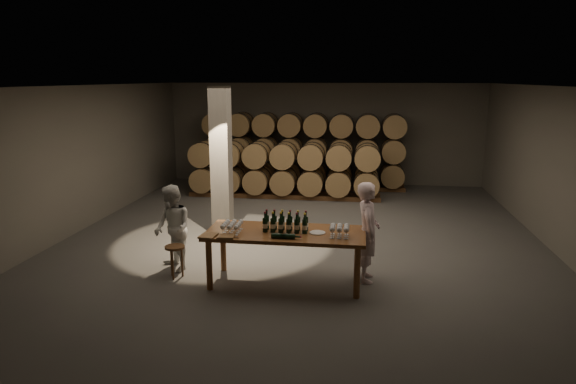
# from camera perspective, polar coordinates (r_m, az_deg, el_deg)

# --- Properties ---
(room) EXTENTS (12.00, 12.00, 12.00)m
(room) POSITION_cam_1_polar(r_m,az_deg,el_deg) (11.21, -7.42, 3.44)
(room) COLOR #53504D
(room) RESTS_ON ground
(tasting_table) EXTENTS (2.60, 1.10, 0.90)m
(tasting_table) POSITION_cam_1_polar(r_m,az_deg,el_deg) (8.45, -0.27, -5.09)
(tasting_table) COLOR brown
(tasting_table) RESTS_ON ground
(barrel_stack_back) EXTENTS (6.26, 0.95, 2.31)m
(barrel_stack_back) POSITION_cam_1_polar(r_m,az_deg,el_deg) (15.91, 1.71, 4.77)
(barrel_stack_back) COLOR brown
(barrel_stack_back) RESTS_ON ground
(barrel_stack_front) EXTENTS (5.48, 0.95, 1.57)m
(barrel_stack_front) POSITION_cam_1_polar(r_m,az_deg,el_deg) (14.64, -0.43, 2.62)
(barrel_stack_front) COLOR brown
(barrel_stack_front) RESTS_ON ground
(bottle_cluster) EXTENTS (0.74, 0.24, 0.34)m
(bottle_cluster) POSITION_cam_1_polar(r_m,az_deg,el_deg) (8.40, -0.29, -3.59)
(bottle_cluster) COLOR black
(bottle_cluster) RESTS_ON tasting_table
(lying_bottles) EXTENTS (0.47, 0.08, 0.08)m
(lying_bottles) POSITION_cam_1_polar(r_m,az_deg,el_deg) (8.04, -0.45, -4.93)
(lying_bottles) COLOR black
(lying_bottles) RESTS_ON tasting_table
(glass_cluster_left) EXTENTS (0.30, 0.41, 0.17)m
(glass_cluster_left) POSITION_cam_1_polar(r_m,az_deg,el_deg) (8.42, -6.26, -3.64)
(glass_cluster_left) COLOR silver
(glass_cluster_left) RESTS_ON tasting_table
(glass_cluster_right) EXTENTS (0.31, 0.31, 0.19)m
(glass_cluster_right) POSITION_cam_1_polar(r_m,az_deg,el_deg) (8.17, 5.74, -4.02)
(glass_cluster_right) COLOR silver
(glass_cluster_right) RESTS_ON tasting_table
(plate) EXTENTS (0.26, 0.26, 0.01)m
(plate) POSITION_cam_1_polar(r_m,az_deg,el_deg) (8.35, 3.29, -4.53)
(plate) COLOR silver
(plate) RESTS_ON tasting_table
(notebook_near) EXTENTS (0.27, 0.22, 0.03)m
(notebook_near) POSITION_cam_1_polar(r_m,az_deg,el_deg) (8.17, -6.90, -4.94)
(notebook_near) COLOR brown
(notebook_near) RESTS_ON tasting_table
(notebook_corner) EXTENTS (0.27, 0.33, 0.03)m
(notebook_corner) POSITION_cam_1_polar(r_m,az_deg,el_deg) (8.26, -8.85, -4.82)
(notebook_corner) COLOR brown
(notebook_corner) RESTS_ON tasting_table
(pen) EXTENTS (0.15, 0.03, 0.01)m
(pen) POSITION_cam_1_polar(r_m,az_deg,el_deg) (8.14, -5.99, -5.06)
(pen) COLOR black
(pen) RESTS_ON tasting_table
(stool) EXTENTS (0.34, 0.34, 0.56)m
(stool) POSITION_cam_1_polar(r_m,az_deg,el_deg) (9.01, -12.46, -6.50)
(stool) COLOR brown
(stool) RESTS_ON ground
(person_man) EXTENTS (0.44, 0.64, 1.70)m
(person_man) POSITION_cam_1_polar(r_m,az_deg,el_deg) (8.67, 8.83, -4.41)
(person_man) COLOR silver
(person_man) RESTS_ON ground
(person_woman) EXTENTS (0.93, 0.94, 1.54)m
(person_woman) POSITION_cam_1_polar(r_m,az_deg,el_deg) (9.28, -12.71, -3.97)
(person_woman) COLOR silver
(person_woman) RESTS_ON ground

